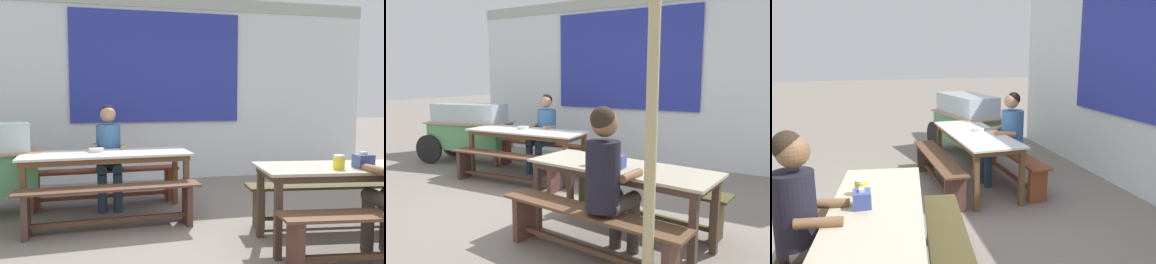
% 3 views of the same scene
% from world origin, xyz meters
% --- Properties ---
extents(ground_plane, '(40.00, 40.00, 0.00)m').
position_xyz_m(ground_plane, '(0.00, 0.00, 0.00)').
color(ground_plane, gray).
extents(backdrop_wall, '(7.01, 0.23, 2.98)m').
position_xyz_m(backdrop_wall, '(-0.01, 2.86, 1.57)').
color(backdrop_wall, white).
rests_on(backdrop_wall, ground_plane).
extents(dining_table_far, '(1.90, 0.77, 0.73)m').
position_xyz_m(dining_table_far, '(-1.03, 0.94, 0.66)').
color(dining_table_far, silver).
rests_on(dining_table_far, ground_plane).
extents(dining_table_near, '(1.84, 0.86, 0.73)m').
position_xyz_m(dining_table_near, '(1.17, -0.46, 0.66)').
color(dining_table_near, '#BFB599').
rests_on(dining_table_near, ground_plane).
extents(bench_far_back, '(1.88, 0.36, 0.45)m').
position_xyz_m(bench_far_back, '(-1.05, 1.46, 0.31)').
color(bench_far_back, brown).
rests_on(bench_far_back, ground_plane).
extents(bench_far_front, '(1.86, 0.37, 0.45)m').
position_xyz_m(bench_far_front, '(-1.01, 0.43, 0.30)').
color(bench_far_front, brown).
rests_on(bench_far_front, ground_plane).
extents(bench_near_back, '(1.77, 0.51, 0.45)m').
position_xyz_m(bench_near_back, '(1.23, 0.06, 0.31)').
color(bench_near_back, '#463E20').
rests_on(bench_near_back, ground_plane).
extents(person_center_facing, '(0.41, 0.58, 1.27)m').
position_xyz_m(person_center_facing, '(-1.00, 1.38, 0.71)').
color(person_center_facing, '#26394D').
rests_on(person_center_facing, ground_plane).
extents(tissue_box, '(0.15, 0.12, 0.14)m').
position_xyz_m(tissue_box, '(1.17, -0.55, 0.79)').
color(tissue_box, '#3B4E93').
rests_on(tissue_box, dining_table_near).
extents(condiment_jar, '(0.10, 0.10, 0.12)m').
position_xyz_m(condiment_jar, '(0.93, -0.56, 0.79)').
color(condiment_jar, yellow).
rests_on(condiment_jar, dining_table_near).
extents(soup_bowl, '(0.17, 0.17, 0.04)m').
position_xyz_m(soup_bowl, '(-1.15, 1.02, 0.76)').
color(soup_bowl, silver).
rests_on(soup_bowl, dining_table_far).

